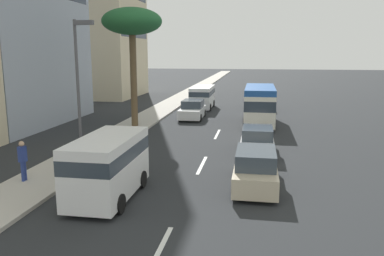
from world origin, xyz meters
name	(u,v)px	position (x,y,z in m)	size (l,w,h in m)	color
ground_plane	(228,113)	(31.50, 0.00, 0.00)	(198.00, 198.00, 0.00)	#26282B
sidewalk_right	(160,110)	(31.50, 6.66, 0.07)	(162.00, 2.78, 0.15)	#B2ADA3
lane_stripe_near	(159,252)	(4.89, 0.00, 0.01)	(3.20, 0.16, 0.01)	silver
lane_stripe_mid	(202,165)	(13.78, 0.00, 0.01)	(3.20, 0.16, 0.01)	silver
lane_stripe_far	(217,134)	(21.50, 0.00, 0.01)	(3.20, 0.16, 0.01)	silver
van_lead	(202,96)	(33.81, 2.78, 1.30)	(5.16, 2.12, 2.27)	white
car_second	(261,101)	(34.63, -3.14, 0.76)	(4.59, 1.83, 1.61)	black
van_third	(108,163)	(8.70, 2.98, 1.41)	(4.62, 2.09, 2.46)	white
car_fourth	(193,110)	(27.65, 2.78, 0.76)	(4.20, 1.91, 1.61)	white
car_fifth	(256,169)	(11.05, -2.69, 0.78)	(4.64, 1.85, 1.64)	beige
car_sixth	(257,141)	(16.56, -2.75, 0.73)	(4.09, 1.87, 1.55)	white
minibus_seventh	(260,104)	(25.97, -2.90, 1.65)	(6.92, 2.41, 3.00)	silver
pedestrian_near_lamp	(23,159)	(9.66, 7.25, 1.13)	(0.37, 0.31, 1.77)	navy
palm_tree	(132,24)	(22.94, 6.48, 7.69)	(4.38, 4.38, 8.71)	brown
street_lamp	(80,79)	(12.04, 5.56, 4.44)	(0.24, 0.97, 6.98)	#4C4C51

